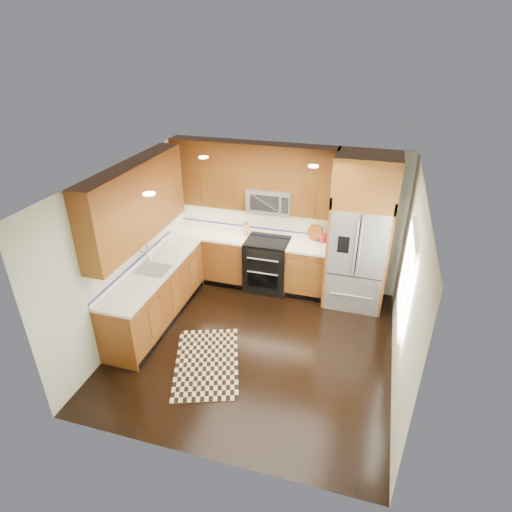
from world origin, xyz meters
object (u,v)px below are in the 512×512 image
(rug, at_px, (207,362))
(utensil_crock, at_px, (324,237))
(range, at_px, (267,264))
(refrigerator, at_px, (360,234))
(knife_block, at_px, (246,229))

(rug, xyz_separation_m, utensil_crock, (1.24, 2.44, 1.04))
(range, distance_m, rug, 2.29)
(utensil_crock, bearing_deg, refrigerator, -22.79)
(refrigerator, relative_size, utensil_crock, 8.48)
(range, xyz_separation_m, knife_block, (-0.44, 0.15, 0.57))
(range, height_order, utensil_crock, utensil_crock)
(rug, height_order, utensil_crock, utensil_crock)
(utensil_crock, bearing_deg, rug, -116.98)
(range, distance_m, refrigerator, 1.76)
(range, xyz_separation_m, rug, (-0.30, -2.22, -0.46))
(rug, distance_m, utensil_crock, 2.93)
(refrigerator, bearing_deg, knife_block, 174.53)
(refrigerator, bearing_deg, rug, -130.24)
(rug, relative_size, knife_block, 6.04)
(range, bearing_deg, utensil_crock, 12.97)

